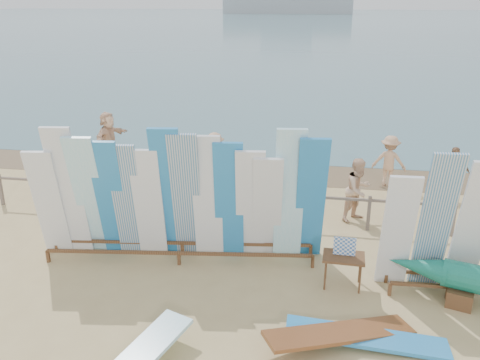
% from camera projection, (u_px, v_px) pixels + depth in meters
% --- Properties ---
extents(ground, '(160.00, 160.00, 0.00)m').
position_uv_depth(ground, '(180.00, 277.00, 10.56)').
color(ground, tan).
rests_on(ground, ground).
extents(ocean, '(320.00, 240.00, 0.02)m').
position_uv_depth(ocean, '(318.00, 20.00, 129.30)').
color(ocean, '#416974').
rests_on(ocean, ground).
extents(wet_sand_strip, '(40.00, 2.60, 0.01)m').
position_uv_depth(wet_sand_strip, '(238.00, 169.00, 17.24)').
color(wet_sand_strip, brown).
rests_on(wet_sand_strip, ground).
extents(fence, '(12.08, 0.08, 0.90)m').
position_uv_depth(fence, '(211.00, 197.00, 13.13)').
color(fence, '#78675A').
rests_on(fence, ground).
extents(main_surfboard_rack, '(6.29, 1.56, 3.10)m').
position_uv_depth(main_surfboard_rack, '(179.00, 201.00, 10.83)').
color(main_surfboard_rack, brown).
rests_on(main_surfboard_rack, ground).
extents(side_surfboard_rack, '(2.66, 0.92, 2.97)m').
position_uv_depth(side_surfboard_rack, '(454.00, 230.00, 9.58)').
color(side_surfboard_rack, brown).
rests_on(side_surfboard_rack, ground).
extents(vendor_table, '(0.84, 0.61, 1.09)m').
position_uv_depth(vendor_table, '(343.00, 270.00, 10.13)').
color(vendor_table, brown).
rests_on(vendor_table, ground).
extents(flat_board_d, '(2.70, 0.57, 0.24)m').
position_uv_depth(flat_board_d, '(366.00, 344.00, 8.54)').
color(flat_board_d, '#2881C9').
rests_on(flat_board_d, ground).
extents(flat_board_c, '(2.61, 1.81, 0.40)m').
position_uv_depth(flat_board_c, '(340.00, 343.00, 8.56)').
color(flat_board_c, brown).
rests_on(flat_board_c, ground).
extents(beach_chair_left, '(0.63, 0.65, 0.96)m').
position_uv_depth(beach_chair_left, '(269.00, 203.00, 13.64)').
color(beach_chair_left, '#B21B12').
rests_on(beach_chair_left, ground).
extents(beach_chair_right, '(0.82, 0.82, 0.93)m').
position_uv_depth(beach_chair_right, '(242.00, 194.00, 14.28)').
color(beach_chair_right, '#B21B12').
rests_on(beach_chair_right, ground).
extents(stroller, '(0.72, 0.86, 1.01)m').
position_uv_depth(stroller, '(260.00, 197.00, 13.72)').
color(stroller, '#B21B12').
rests_on(stroller, ground).
extents(beachgoer_8, '(0.84, 0.86, 1.67)m').
position_uv_depth(beachgoer_8, '(358.00, 190.00, 13.03)').
color(beachgoer_8, beige).
rests_on(beachgoer_8, ground).
extents(beachgoer_3, '(0.65, 1.10, 1.59)m').
position_uv_depth(beachgoer_3, '(215.00, 158.00, 15.76)').
color(beachgoer_3, tan).
rests_on(beachgoer_3, ground).
extents(beachgoer_10, '(0.96, 0.48, 1.58)m').
position_uv_depth(beachgoer_10, '(453.00, 174.00, 14.33)').
color(beachgoer_10, '#8C6042').
rests_on(beachgoer_10, ground).
extents(beachgoer_9, '(1.09, 0.62, 1.58)m').
position_uv_depth(beachgoer_9, '(389.00, 161.00, 15.47)').
color(beachgoer_9, tan).
rests_on(beachgoer_9, ground).
extents(beachgoer_11, '(0.87, 1.75, 1.80)m').
position_uv_depth(beachgoer_11, '(109.00, 137.00, 17.66)').
color(beachgoer_11, beige).
rests_on(beachgoer_11, ground).
extents(beachgoer_7, '(0.72, 0.61, 1.73)m').
position_uv_depth(beachgoer_7, '(285.00, 158.00, 15.56)').
color(beachgoer_7, '#8C6042').
rests_on(beachgoer_7, ground).
extents(beachgoer_1, '(0.67, 0.56, 1.62)m').
position_uv_depth(beachgoer_1, '(58.00, 159.00, 15.58)').
color(beachgoer_1, '#8C6042').
rests_on(beachgoer_1, ground).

